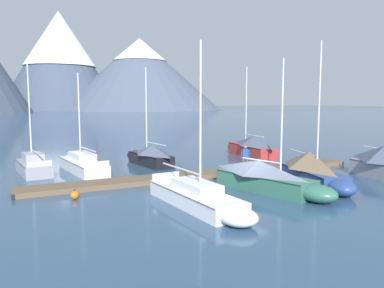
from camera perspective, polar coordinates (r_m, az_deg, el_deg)
name	(u,v)px	position (r m, az deg, el deg)	size (l,w,h in m)	color
ground_plane	(241,188)	(22.35, 7.45, -6.62)	(700.00, 700.00, 0.00)	#2D4C6B
mountain_shoulder_ridge	(60,58)	(234.66, -19.28, 12.19)	(68.81, 68.81, 56.04)	#424C60
mountain_east_summit	(140,74)	(228.07, -7.86, 10.45)	(95.24, 95.24, 41.56)	#4C566B
dock	(206,174)	(25.58, 2.16, -4.57)	(23.87, 2.79, 0.30)	brown
sailboat_nearest_berth	(32,165)	(28.90, -22.90, -2.93)	(2.03, 5.55, 7.82)	#93939E
sailboat_second_berth	(81,163)	(28.77, -16.43, -2.81)	(2.30, 7.66, 7.05)	silver
sailboat_mid_dock_port	(200,198)	(18.03, 1.24, -8.12)	(2.04, 7.80, 7.79)	white
sailboat_mid_dock_starboard	(149,155)	(30.38, -6.50, -1.66)	(2.18, 6.24, 7.71)	black
sailboat_far_berth	(269,178)	(21.59, 11.49, -5.01)	(3.22, 7.49, 7.28)	#336B56
sailboat_outer_slip	(314,170)	(23.99, 17.90, -3.74)	(3.41, 6.75, 8.50)	navy
sailboat_end_of_dock	(250,147)	(34.89, 8.78, -0.38)	(2.55, 7.15, 8.17)	#B2332D
person_on_dock	(245,156)	(26.55, 8.03, -1.79)	(0.52, 0.38, 1.69)	brown
mooring_buoy_channel_marker	(75,195)	(20.60, -17.25, -7.37)	(0.43, 0.43, 0.51)	orange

